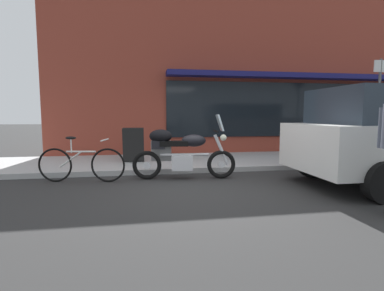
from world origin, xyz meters
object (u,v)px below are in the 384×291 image
touring_motorcycle (178,151)px  parked_bicycle (81,164)px  sandwich_board_sign (133,145)px  parking_sign_pole (378,101)px

touring_motorcycle → parked_bicycle: 2.01m
touring_motorcycle → sandwich_board_sign: touring_motorcycle is taller
parking_sign_pole → touring_motorcycle: bearing=-169.9°
parking_sign_pole → sandwich_board_sign: bearing=174.1°
touring_motorcycle → parked_bicycle: size_ratio=1.25×
touring_motorcycle → sandwich_board_sign: (-0.99, 1.70, -0.02)m
sandwich_board_sign → parking_sign_pole: bearing=-5.9°
parked_bicycle → parking_sign_pole: (7.71, 1.00, 1.36)m
touring_motorcycle → sandwich_board_sign: size_ratio=2.44×
sandwich_board_sign → parking_sign_pole: size_ratio=0.33×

